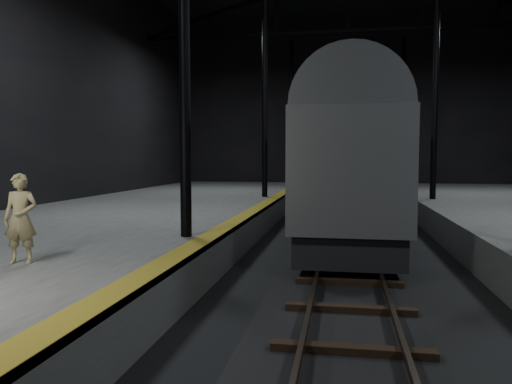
# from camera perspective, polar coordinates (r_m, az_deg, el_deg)

# --- Properties ---
(ground) EXTENTS (44.00, 44.00, 0.00)m
(ground) POSITION_cam_1_polar(r_m,az_deg,el_deg) (15.50, 10.41, -6.73)
(ground) COLOR black
(ground) RESTS_ON ground
(platform_left) EXTENTS (9.00, 43.80, 1.00)m
(platform_left) POSITION_cam_1_polar(r_m,az_deg,el_deg) (17.07, -15.71, -4.13)
(platform_left) COLOR #4C4C4A
(platform_left) RESTS_ON ground
(tactile_strip) EXTENTS (0.50, 43.80, 0.01)m
(tactile_strip) POSITION_cam_1_polar(r_m,az_deg,el_deg) (15.65, -1.54, -2.84)
(tactile_strip) COLOR olive
(tactile_strip) RESTS_ON platform_left
(track) EXTENTS (2.40, 43.00, 0.24)m
(track) POSITION_cam_1_polar(r_m,az_deg,el_deg) (15.48, 10.41, -6.48)
(track) COLOR #3F3328
(track) RESTS_ON ground
(train) EXTENTS (2.99, 19.98, 5.34)m
(train) POSITION_cam_1_polar(r_m,az_deg,el_deg) (21.21, 10.37, 4.24)
(train) COLOR #A0A4A8
(train) RESTS_ON ground
(woman) EXTENTS (0.64, 0.49, 1.59)m
(woman) POSITION_cam_1_polar(r_m,az_deg,el_deg) (9.68, -25.31, -2.75)
(woman) COLOR tan
(woman) RESTS_ON platform_left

